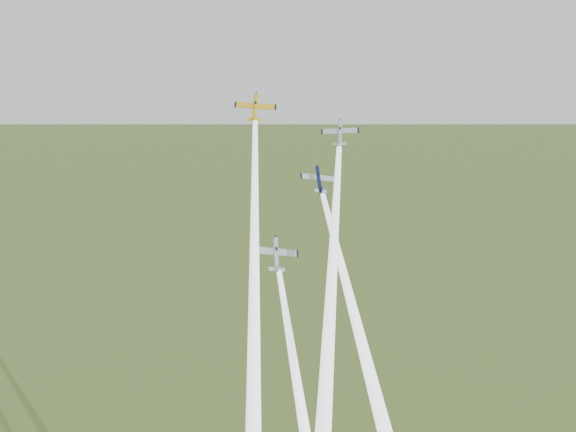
% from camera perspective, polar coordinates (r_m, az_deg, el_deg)
% --- Properties ---
extents(plane_yellow, '(8.33, 7.37, 7.06)m').
position_cam_1_polar(plane_yellow, '(136.71, -2.60, 8.55)').
color(plane_yellow, gold).
extents(smoke_trail_yellow, '(10.35, 55.91, 58.18)m').
position_cam_1_polar(smoke_trail_yellow, '(115.54, -2.70, -8.13)').
color(smoke_trail_yellow, white).
extents(plane_navy, '(7.78, 7.95, 6.65)m').
position_cam_1_polar(plane_navy, '(130.12, 2.45, 2.92)').
color(plane_navy, '#0D183D').
extents(smoke_trail_navy, '(19.61, 41.03, 44.99)m').
position_cam_1_polar(smoke_trail_navy, '(117.19, 6.06, -10.75)').
color(smoke_trail_navy, white).
extents(plane_silver_right, '(7.01, 5.45, 5.92)m').
position_cam_1_polar(plane_silver_right, '(128.71, 4.13, 6.58)').
color(plane_silver_right, silver).
extents(smoke_trail_silver_right, '(3.26, 48.57, 50.38)m').
position_cam_1_polar(smoke_trail_silver_right, '(111.07, 3.26, -8.89)').
color(smoke_trail_silver_right, white).
extents(plane_silver_low, '(9.02, 9.06, 7.94)m').
position_cam_1_polar(plane_silver_low, '(125.11, -0.94, -3.04)').
color(plane_silver_low, '#A7AEB5').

